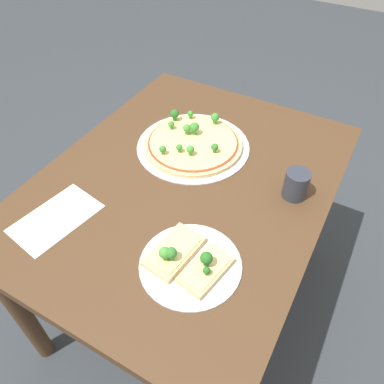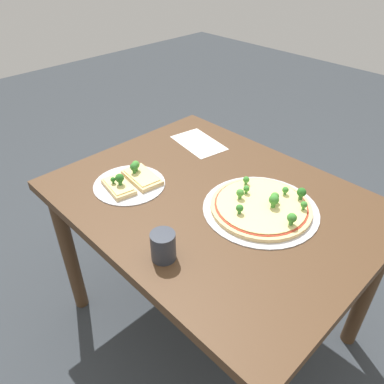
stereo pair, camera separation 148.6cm
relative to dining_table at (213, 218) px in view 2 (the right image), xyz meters
The scene contains 6 objects.
ground_plane 0.61m from the dining_table, ahead, with size 8.00×8.00×0.00m, color #33383D.
dining_table is the anchor object (origin of this frame).
pizza_tray_whole 0.20m from the dining_table, 21.17° to the left, with size 0.39×0.39×0.07m.
pizza_tray_slice 0.33m from the dining_table, 148.83° to the right, with size 0.26×0.26×0.07m.
drinking_cup 0.36m from the dining_table, 72.56° to the right, with size 0.07×0.07×0.09m, color #2D333D.
paper_menu 0.41m from the dining_table, 142.84° to the left, with size 0.24×0.15×0.00m, color white.
Camera 2 is at (0.71, -0.79, 1.49)m, focal length 35.00 mm.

